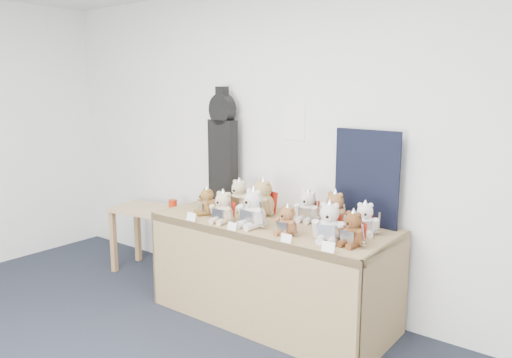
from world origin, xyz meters
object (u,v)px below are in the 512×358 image
Objects in this scene: teddy_front_centre at (253,210)px; teddy_front_far_right at (329,224)px; teddy_back_right at (334,211)px; teddy_front_left at (223,208)px; teddy_front_end at (353,230)px; teddy_back_centre_left at (263,199)px; side_table at (152,220)px; display_table at (266,245)px; teddy_back_end at (365,220)px; guitar_case at (223,146)px; teddy_back_centre_right at (308,207)px; teddy_front_right at (287,222)px; teddy_back_left at (239,196)px; teddy_front_far_left at (206,202)px; red_cup at (173,205)px.

teddy_front_centre reaches higher than teddy_front_far_right.
teddy_front_centre is 0.61m from teddy_back_right.
teddy_front_left is 0.90× the size of teddy_back_right.
teddy_front_end is 1.00m from teddy_back_centre_left.
display_table is at bearing -16.03° from side_table.
teddy_front_left is at bearing -146.61° from teddy_back_right.
teddy_back_end is at bearing 16.98° from teddy_front_left.
guitar_case is 1.10m from teddy_back_centre_right.
side_table is 2.19m from teddy_front_far_right.
teddy_back_centre_right reaches higher than side_table.
teddy_back_left reaches higher than teddy_front_right.
teddy_front_far_left is 0.95× the size of teddy_front_end.
teddy_front_far_left is 0.91× the size of teddy_back_centre_right.
red_cup is 0.82m from teddy_front_far_left.
red_cup is 0.35× the size of teddy_back_right.
teddy_back_centre_right is at bearing -0.14° from guitar_case.
teddy_front_centre is (0.77, -0.54, -0.38)m from guitar_case.
teddy_front_centre is at bearing -21.10° from side_table.
teddy_back_end is at bearing -0.67° from red_cup.
teddy_front_far_right reaches higher than display_table.
teddy_front_centre is at bearing 5.84° from teddy_front_left.
teddy_back_end is (0.91, 0.01, -0.03)m from teddy_back_centre_left.
teddy_front_far_right is at bearing 25.08° from teddy_front_far_left.
side_table is 2.75× the size of teddy_front_far_right.
side_table is 2.85× the size of teddy_back_left.
teddy_front_far_right is at bearing -169.34° from teddy_front_end.
teddy_back_centre_right is (0.24, 0.39, -0.02)m from teddy_front_centre.
teddy_back_end reaches higher than red_cup.
teddy_front_right is at bearing -26.54° from display_table.
teddy_front_centre is 1.08× the size of teddy_back_right.
teddy_back_centre_right is 0.25m from teddy_back_right.
teddy_back_left reaches higher than teddy_front_far_left.
teddy_front_far_left is (0.24, -0.48, -0.41)m from guitar_case.
teddy_back_centre_right is (-0.39, 0.35, -0.01)m from teddy_front_far_right.
teddy_front_far_left is 0.75× the size of teddy_back_centre_left.
teddy_front_right is at bearing -18.67° from guitar_case.
red_cup is 2.10m from teddy_front_end.
teddy_back_left is 1.08× the size of teddy_back_centre_right.
red_cup is at bearing -152.36° from guitar_case.
teddy_front_right is 0.32m from teddy_front_far_right.
red_cup is 0.43× the size of teddy_front_far_left.
teddy_back_centre_right is at bearing 107.89° from teddy_front_right.
teddy_front_right is 0.58m from teddy_back_centre_left.
display_table is 6.20× the size of teddy_front_far_right.
guitar_case is 0.87m from teddy_front_left.
teddy_front_far_left is at bearing -22.22° from red_cup.
teddy_back_right reaches higher than teddy_front_end.
teddy_front_right reaches higher than red_cup.
teddy_front_centre is at bearing -174.94° from teddy_front_right.
teddy_back_right is at bearing 0.43° from guitar_case.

